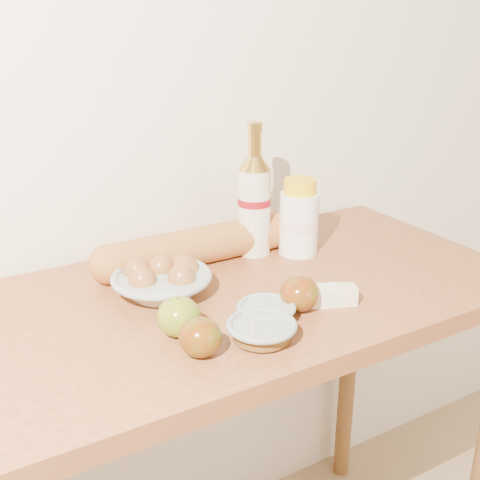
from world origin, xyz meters
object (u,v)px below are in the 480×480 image
object	(u,v)px
table	(233,345)
baguette	(199,246)
egg_bowl	(162,280)
bourbon_bottle	(254,202)
cream_bottle	(299,219)

from	to	relation	value
table	baguette	bearing A→B (deg)	87.28
egg_bowl	table	bearing A→B (deg)	-25.85
bourbon_bottle	baguette	size ratio (longest dim) A/B	0.61
cream_bottle	egg_bowl	world-z (taller)	cream_bottle
bourbon_bottle	baguette	world-z (taller)	bourbon_bottle
cream_bottle	baguette	distance (m)	0.24
table	bourbon_bottle	distance (m)	0.32
table	bourbon_bottle	world-z (taller)	bourbon_bottle
cream_bottle	baguette	size ratio (longest dim) A/B	0.36
bourbon_bottle	egg_bowl	size ratio (longest dim) A/B	1.17
baguette	table	bearing A→B (deg)	-92.52
table	baguette	xyz separation A→B (m)	(0.01, 0.16, 0.16)
baguette	cream_bottle	bearing A→B (deg)	-14.80
cream_bottle	table	bearing A→B (deg)	-152.78
bourbon_bottle	cream_bottle	world-z (taller)	bourbon_bottle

